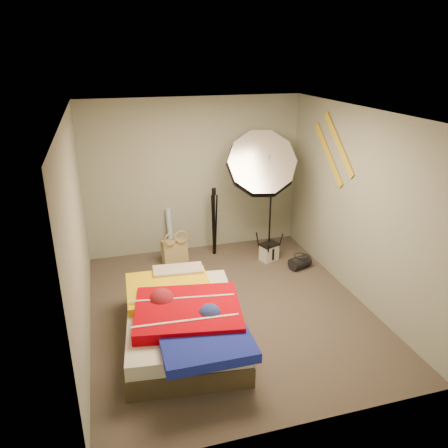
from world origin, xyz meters
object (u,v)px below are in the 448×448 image
object	(u,v)px
tote_bag	(175,251)
camera_tripod	(214,217)
wrapping_roll	(170,232)
camera_case	(269,252)
bed	(184,320)
photo_umbrella	(261,165)
duffel_bag	(300,262)

from	to	relation	value
tote_bag	camera_tripod	xyz separation A→B (m)	(0.68, 0.15, 0.45)
wrapping_roll	camera_case	size ratio (longest dim) A/B	2.84
wrapping_roll	bed	xyz separation A→B (m)	(-0.24, -2.39, -0.11)
photo_umbrella	camera_tripod	world-z (taller)	photo_umbrella
camera_tripod	tote_bag	bearing A→B (deg)	-167.47
wrapping_roll	camera_case	world-z (taller)	wrapping_roll
duffel_bag	photo_umbrella	distance (m)	1.62
tote_bag	bed	xyz separation A→B (m)	(-0.24, -2.00, 0.07)
camera_case	bed	distance (m)	2.40
camera_case	bed	size ratio (longest dim) A/B	0.13
photo_umbrella	camera_tripod	distance (m)	1.19
photo_umbrella	camera_tripod	bearing A→B (deg)	142.69
camera_case	camera_tripod	xyz separation A→B (m)	(-0.78, 0.47, 0.52)
photo_umbrella	wrapping_roll	bearing A→B (deg)	151.55
bed	photo_umbrella	xyz separation A→B (m)	(1.53, 1.69, 1.30)
wrapping_roll	tote_bag	bearing A→B (deg)	-89.58
tote_bag	camera_case	size ratio (longest dim) A/B	1.51
bed	camera_tripod	world-z (taller)	camera_tripod
camera_case	bed	xyz separation A→B (m)	(-1.71, -1.68, 0.14)
duffel_bag	bed	size ratio (longest dim) A/B	0.16
wrapping_roll	photo_umbrella	xyz separation A→B (m)	(1.29, -0.70, 1.19)
photo_umbrella	camera_tripod	size ratio (longest dim) A/B	1.93
duffel_bag	photo_umbrella	xyz separation A→B (m)	(-0.53, 0.40, 1.47)
tote_bag	bed	distance (m)	2.01
camera_case	duffel_bag	world-z (taller)	camera_case
wrapping_roll	duffel_bag	bearing A→B (deg)	-31.19
wrapping_roll	camera_case	bearing A→B (deg)	-25.70
tote_bag	duffel_bag	xyz separation A→B (m)	(1.82, -0.71, -0.10)
wrapping_roll	photo_umbrella	distance (m)	1.89
camera_tripod	camera_case	bearing A→B (deg)	-30.90
tote_bag	photo_umbrella	bearing A→B (deg)	-28.93
tote_bag	camera_tripod	distance (m)	0.83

